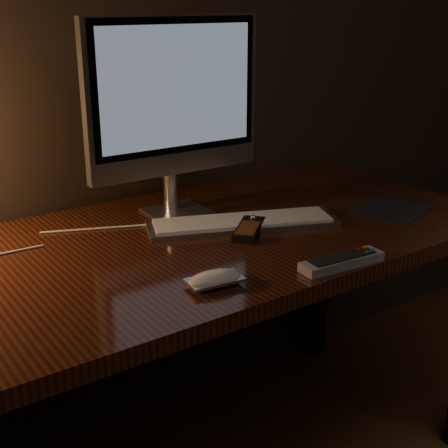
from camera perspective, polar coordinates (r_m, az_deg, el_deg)
desk at (r=1.63m, az=-4.21°, el=-4.69°), size 1.60×0.75×0.75m
monitor at (r=1.63m, az=-4.54°, el=11.17°), size 0.49×0.15×0.51m
keyboard at (r=1.60m, az=1.71°, el=0.17°), size 0.50×0.31×0.02m
mousepad at (r=1.79m, az=14.95°, el=1.35°), size 0.26×0.23×0.00m
mouse at (r=1.27m, az=-0.84°, el=-5.21°), size 0.12×0.07×0.02m
media_remote at (r=1.55m, az=2.32°, el=-0.44°), size 0.15×0.14×0.03m
tv_remote at (r=1.38m, az=10.73°, el=-3.35°), size 0.21×0.07×0.03m
cable at (r=1.53m, az=-16.30°, el=-1.82°), size 0.61×0.16×0.01m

